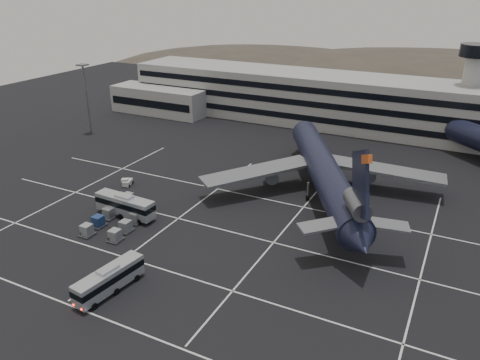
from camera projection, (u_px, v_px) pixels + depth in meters
name	position (u px, v px, depth m)	size (l,w,h in m)	color
ground	(195.00, 237.00, 75.56)	(260.00, 260.00, 0.00)	black
lane_markings	(203.00, 236.00, 75.76)	(90.00, 55.62, 0.01)	silver
terminal	(318.00, 100.00, 132.39)	(125.00, 26.00, 24.00)	gray
hills	(428.00, 100.00, 212.28)	(352.00, 180.00, 44.00)	#38332B
lightpole_left	(85.00, 89.00, 122.38)	(2.40, 2.40, 18.28)	slate
trijet_main	(325.00, 172.00, 87.31)	(42.37, 53.08, 18.08)	black
bus_near	(109.00, 279.00, 61.53)	(3.77, 10.76, 3.72)	#9CA0A4
bus_far	(125.00, 205.00, 81.27)	(11.67, 3.39, 4.08)	#9CA0A4
tug_a	(127.00, 182.00, 94.02)	(2.17, 2.81, 1.60)	beige
tug_b	(115.00, 200.00, 86.73)	(2.15, 2.24, 1.25)	beige
uld_cluster	(118.00, 217.00, 79.77)	(9.29, 15.09, 1.95)	#2D2D30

